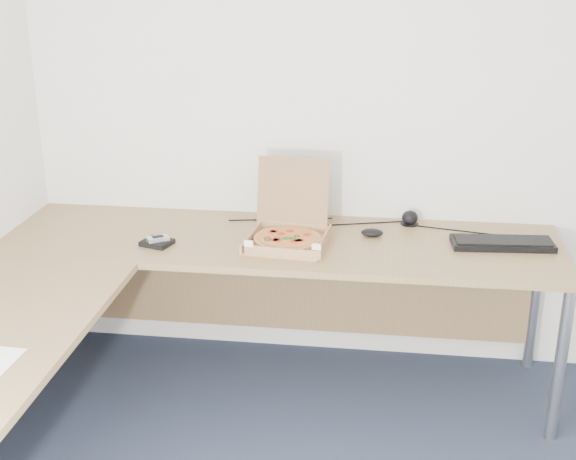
# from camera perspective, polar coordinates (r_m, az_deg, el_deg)

# --- Properties ---
(room_shell) EXTENTS (3.50, 3.50, 2.50)m
(room_shell) POSITION_cam_1_polar(r_m,az_deg,el_deg) (1.88, 8.54, -1.86)
(room_shell) COLOR white
(room_shell) RESTS_ON ground
(desk) EXTENTS (2.50, 2.20, 0.73)m
(desk) POSITION_cam_1_polar(r_m,az_deg,el_deg) (3.09, -7.66, -3.73)
(desk) COLOR #977449
(desk) RESTS_ON ground
(pizza_box) EXTENTS (0.33, 0.39, 0.34)m
(pizza_box) POSITION_cam_1_polar(r_m,az_deg,el_deg) (3.34, 0.00, -0.33)
(pizza_box) COLOR #AF7D53
(pizza_box) RESTS_ON desk
(drinking_glass) EXTENTS (0.08, 0.08, 0.13)m
(drinking_glass) POSITION_cam_1_polar(r_m,az_deg,el_deg) (3.61, 2.05, 1.68)
(drinking_glass) COLOR silver
(drinking_glass) RESTS_ON desk
(keyboard) EXTENTS (0.45, 0.19, 0.03)m
(keyboard) POSITION_cam_1_polar(r_m,az_deg,el_deg) (3.44, 15.79, -0.98)
(keyboard) COLOR black
(keyboard) RESTS_ON desk
(mouse) EXTENTS (0.12, 0.10, 0.04)m
(mouse) POSITION_cam_1_polar(r_m,az_deg,el_deg) (3.45, 6.33, -0.20)
(mouse) COLOR black
(mouse) RESTS_ON desk
(wallet) EXTENTS (0.15, 0.14, 0.02)m
(wallet) POSITION_cam_1_polar(r_m,az_deg,el_deg) (3.38, -9.82, -0.94)
(wallet) COLOR black
(wallet) RESTS_ON desk
(phone) EXTENTS (0.11, 0.09, 0.02)m
(phone) POSITION_cam_1_polar(r_m,az_deg,el_deg) (3.37, -9.75, -0.64)
(phone) COLOR #B2B5BA
(phone) RESTS_ON wallet
(dome_speaker) EXTENTS (0.09, 0.09, 0.07)m
(dome_speaker) POSITION_cam_1_polar(r_m,az_deg,el_deg) (3.62, 9.14, 0.97)
(dome_speaker) COLOR black
(dome_speaker) RESTS_ON desk
(cable_bundle) EXTENTS (0.60, 0.12, 0.01)m
(cable_bundle) POSITION_cam_1_polar(r_m,az_deg,el_deg) (3.59, 4.94, 0.46)
(cable_bundle) COLOR black
(cable_bundle) RESTS_ON desk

